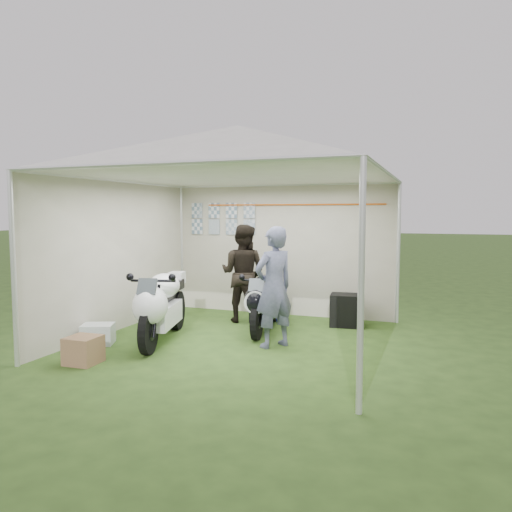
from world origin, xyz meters
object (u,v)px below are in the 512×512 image
object	(u,v)px
motorcycle_white	(161,304)
motorcycle_black	(264,299)
crate_0	(98,334)
crate_1	(83,350)
equipment_box	(347,310)
person_dark_jacket	(243,273)
person_blue_jacket	(274,287)
canopy_tent	(239,157)
paddock_stand	(274,312)
crate_2	(89,352)

from	to	relation	value
motorcycle_white	motorcycle_black	bearing A→B (deg)	29.87
crate_0	crate_1	world-z (taller)	crate_1
motorcycle_black	equipment_box	xyz separation A→B (m)	(1.12, 0.80, -0.24)
crate_1	motorcycle_white	bearing A→B (deg)	72.61
motorcycle_white	crate_0	distance (m)	0.96
equipment_box	person_dark_jacket	bearing A→B (deg)	-171.14
motorcycle_black	person_blue_jacket	size ratio (longest dim) A/B	1.10
motorcycle_white	person_blue_jacket	distance (m)	1.60
person_dark_jacket	person_blue_jacket	xyz separation A→B (m)	(0.98, -1.32, 0.01)
motorcycle_white	person_dark_jacket	xyz separation A→B (m)	(0.56, 1.66, 0.26)
crate_0	crate_1	size ratio (longest dim) A/B	1.14
canopy_tent	paddock_stand	xyz separation A→B (m)	(0.04, 1.44, -2.44)
equipment_box	crate_2	xyz separation A→B (m)	(-2.65, -2.96, -0.16)
person_dark_jacket	motorcycle_black	bearing A→B (deg)	137.65
canopy_tent	crate_0	size ratio (longest dim) A/B	13.56
canopy_tent	motorcycle_black	distance (m)	2.18
paddock_stand	person_blue_jacket	size ratio (longest dim) A/B	0.22
motorcycle_black	paddock_stand	distance (m)	0.89
motorcycle_black	crate_2	xyz separation A→B (m)	(-1.53, -2.16, -0.39)
equipment_box	crate_1	xyz separation A→B (m)	(-2.61, -3.10, -0.09)
crate_1	person_blue_jacket	bearing A→B (deg)	38.41
person_dark_jacket	crate_1	world-z (taller)	person_dark_jacket
person_dark_jacket	equipment_box	world-z (taller)	person_dark_jacket
motorcycle_white	person_blue_jacket	world-z (taller)	person_blue_jacket
motorcycle_white	crate_1	size ratio (longest dim) A/B	5.34
motorcycle_black	crate_1	bearing A→B (deg)	-131.01
motorcycle_white	paddock_stand	distance (m)	2.22
canopy_tent	crate_0	bearing A→B (deg)	-153.47
paddock_stand	person_dark_jacket	bearing A→B (deg)	-148.93
equipment_box	canopy_tent	bearing A→B (deg)	-131.63
paddock_stand	equipment_box	bearing A→B (deg)	-0.36
person_dark_jacket	crate_1	xyz separation A→B (m)	(-0.93, -2.83, -0.64)
paddock_stand	crate_0	xyz separation A→B (m)	(-1.79, -2.31, 0.00)
crate_1	crate_2	world-z (taller)	crate_1
person_dark_jacket	crate_2	distance (m)	2.95
paddock_stand	person_dark_jacket	xyz separation A→B (m)	(-0.45, -0.27, 0.67)
motorcycle_black	equipment_box	distance (m)	1.40
motorcycle_white	motorcycle_black	distance (m)	1.59
person_dark_jacket	crate_0	xyz separation A→B (m)	(-1.34, -2.04, -0.67)
crate_0	crate_1	bearing A→B (deg)	-62.70
crate_2	motorcycle_white	bearing A→B (deg)	68.71
crate_2	equipment_box	bearing A→B (deg)	48.18
crate_0	crate_1	distance (m)	0.89
person_dark_jacket	person_blue_jacket	bearing A→B (deg)	127.88
motorcycle_black	person_dark_jacket	xyz separation A→B (m)	(-0.56, 0.54, 0.32)
equipment_box	crate_0	xyz separation A→B (m)	(-3.02, -2.30, -0.12)
person_dark_jacket	crate_1	size ratio (longest dim) A/B	4.41
canopy_tent	motorcycle_black	bearing A→B (deg)	76.53
equipment_box	crate_2	world-z (taller)	equipment_box
crate_0	crate_2	world-z (taller)	crate_0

